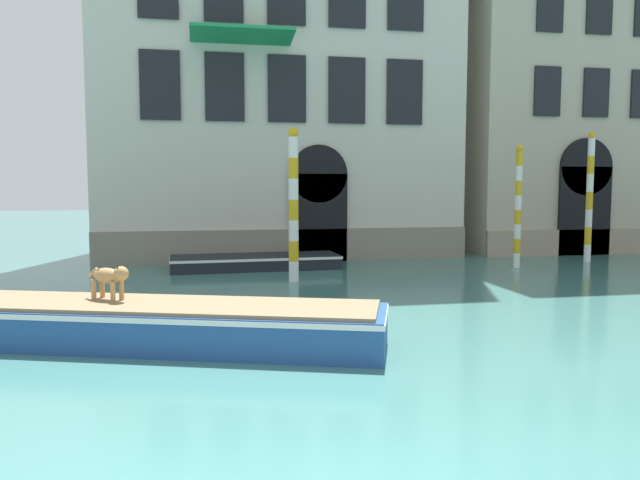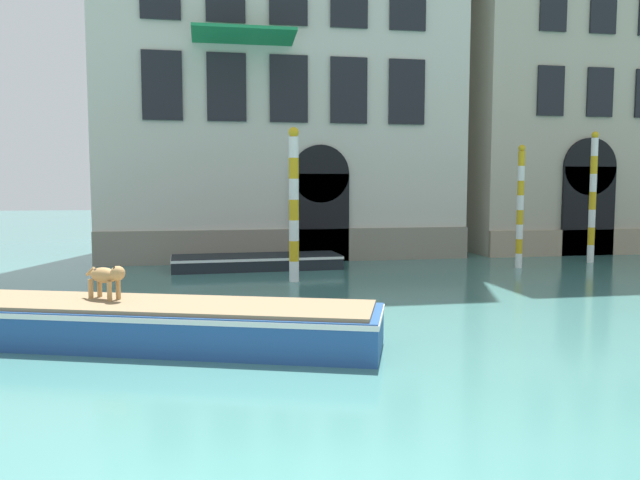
{
  "view_description": "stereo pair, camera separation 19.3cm",
  "coord_description": "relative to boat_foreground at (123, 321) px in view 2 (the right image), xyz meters",
  "views": [
    {
      "loc": [
        -0.46,
        -3.93,
        2.66
      ],
      "look_at": [
        2.58,
        11.7,
        1.2
      ],
      "focal_mm": 35.0,
      "sensor_mm": 36.0,
      "label": 1
    },
    {
      "loc": [
        -0.27,
        -3.97,
        2.66
      ],
      "look_at": [
        2.58,
        11.7,
        1.2
      ],
      "focal_mm": 35.0,
      "sensor_mm": 36.0,
      "label": 2
    }
  ],
  "objects": [
    {
      "name": "palazzo_right",
      "position": [
        17.4,
        13.14,
        8.81
      ],
      "size": [
        12.14,
        6.13,
        18.41
      ],
      "color": "#B2A893",
      "rests_on": "ground_plane"
    },
    {
      "name": "mooring_pole_2",
      "position": [
        11.03,
        7.41,
        1.56
      ],
      "size": [
        0.21,
        0.21,
        3.84
      ],
      "color": "white",
      "rests_on": "ground_plane"
    },
    {
      "name": "boat_moored_near_palazzo",
      "position": [
        2.9,
        8.65,
        -0.15
      ],
      "size": [
        5.24,
        1.8,
        0.43
      ],
      "rotation": [
        0.0,
        0.0,
        0.04
      ],
      "color": "black",
      "rests_on": "ground_plane"
    },
    {
      "name": "mooring_pole_3",
      "position": [
        3.7,
        5.96,
        1.71
      ],
      "size": [
        0.28,
        0.28,
        4.14
      ],
      "color": "white",
      "rests_on": "ground_plane"
    },
    {
      "name": "mooring_pole_0",
      "position": [
        14.05,
        8.21,
        1.82
      ],
      "size": [
        0.23,
        0.23,
        4.35
      ],
      "color": "white",
      "rests_on": "ground_plane"
    },
    {
      "name": "dog_on_deck",
      "position": [
        -0.27,
        0.25,
        0.73
      ],
      "size": [
        0.73,
        0.66,
        0.6
      ],
      "rotation": [
        0.0,
        0.0,
        -0.72
      ],
      "color": "tan",
      "rests_on": "boat_foreground"
    },
    {
      "name": "boat_foreground",
      "position": [
        0.0,
        0.0,
        0.0
      ],
      "size": [
        8.66,
        4.36,
        0.71
      ],
      "rotation": [
        0.0,
        0.0,
        -0.33
      ],
      "color": "#234C8C",
      "rests_on": "ground_plane"
    }
  ]
}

